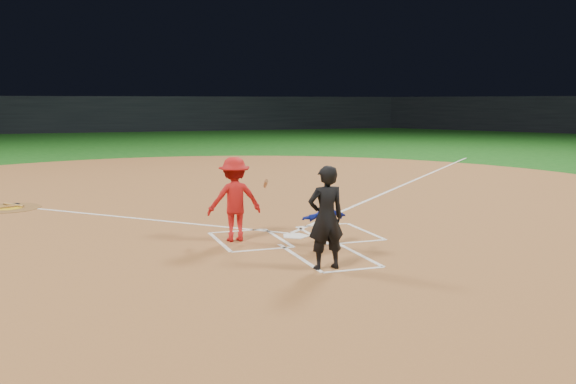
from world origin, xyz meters
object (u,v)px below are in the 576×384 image
object	(u,v)px
umpire	(326,218)
batter_at_plate	(235,199)
home_plate	(295,236)
on_deck_circle	(7,208)
catcher	(326,220)

from	to	relation	value
umpire	batter_at_plate	distance (m)	2.73
home_plate	umpire	distance (m)	2.73
on_deck_circle	catcher	world-z (taller)	catcher
home_plate	umpire	world-z (taller)	umpire
home_plate	batter_at_plate	world-z (taller)	batter_at_plate
catcher	on_deck_circle	bearing A→B (deg)	-56.21
home_plate	catcher	distance (m)	1.18
umpire	batter_at_plate	xyz separation A→B (m)	(-0.87, 2.59, -0.03)
umpire	on_deck_circle	bearing A→B (deg)	-57.83
home_plate	catcher	xyz separation A→B (m)	(0.25, -1.04, 0.50)
on_deck_circle	home_plate	bearing A→B (deg)	-44.49
home_plate	catcher	bearing A→B (deg)	103.39
batter_at_plate	home_plate	bearing A→B (deg)	-1.16
umpire	batter_at_plate	world-z (taller)	umpire
umpire	batter_at_plate	size ratio (longest dim) A/B	1.03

